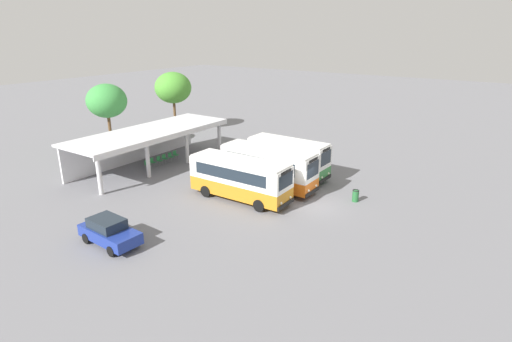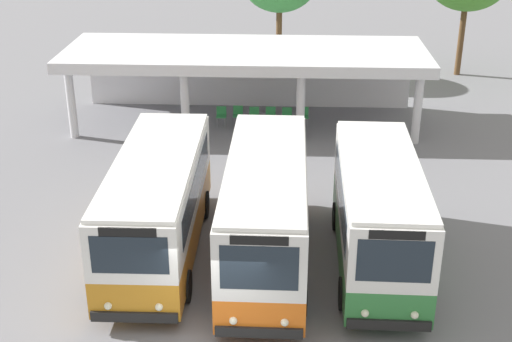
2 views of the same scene
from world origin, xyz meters
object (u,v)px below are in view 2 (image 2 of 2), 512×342
Objects in this scene: city_bus_second_in_row at (266,209)px; waiting_chair_fourth_seat at (271,115)px; waiting_chair_second_from_end at (238,114)px; waiting_chair_middle_seat at (254,115)px; city_bus_nearest_orange at (158,202)px; city_bus_middle_cream at (378,212)px; waiting_chair_fifth_seat at (287,115)px; waiting_chair_end_by_column at (221,114)px; waiting_chair_far_end_seat at (304,115)px.

city_bus_second_in_row is 11.79m from waiting_chair_fourth_seat.
waiting_chair_second_from_end is 0.75m from waiting_chair_middle_seat.
city_bus_second_in_row reaches higher than city_bus_nearest_orange.
city_bus_second_in_row is at bearing -7.74° from city_bus_nearest_orange.
city_bus_middle_cream reaches higher than waiting_chair_fifth_seat.
waiting_chair_fourth_seat is 0.74m from waiting_chair_fifth_seat.
waiting_chair_second_from_end is (-1.64, 11.79, -1.30)m from city_bus_second_in_row.
city_bus_second_in_row is 1.12× the size of city_bus_middle_cream.
city_bus_middle_cream is 8.43× the size of waiting_chair_fifth_seat.
waiting_chair_fifth_seat is at bearing -4.89° from waiting_chair_fourth_seat.
city_bus_middle_cream is at bearing 0.37° from city_bus_second_in_row.
waiting_chair_middle_seat is 1.00× the size of waiting_chair_fifth_seat.
waiting_chair_end_by_column is at bearing 85.72° from city_bus_nearest_orange.
waiting_chair_middle_seat and waiting_chair_far_end_seat have the same top height.
waiting_chair_end_by_column is 1.00× the size of waiting_chair_fourth_seat.
city_bus_nearest_orange is at bearing -101.64° from waiting_chair_middle_seat.
city_bus_middle_cream is at bearing -67.59° from waiting_chair_second_from_end.
waiting_chair_far_end_seat is (0.74, 0.09, 0.00)m from waiting_chair_fifth_seat.
city_bus_middle_cream reaches higher than waiting_chair_middle_seat.
waiting_chair_second_from_end is at bearing 177.20° from waiting_chair_fourth_seat.
waiting_chair_fifth_seat is (1.47, -0.01, 0.00)m from waiting_chair_middle_seat.
waiting_chair_end_by_column is at bearing 115.66° from city_bus_middle_cream.
waiting_chair_end_by_column and waiting_chair_second_from_end have the same top height.
city_bus_nearest_orange is 11.75m from waiting_chair_fourth_seat.
waiting_chair_end_by_column is at bearing -169.47° from waiting_chair_second_from_end.
waiting_chair_fourth_seat is at bearing 106.11° from city_bus_middle_cream.
city_bus_second_in_row is 11.98m from waiting_chair_second_from_end.
city_bus_nearest_orange is 9.32× the size of waiting_chair_second_from_end.
city_bus_middle_cream is 12.97m from waiting_chair_end_by_column.
waiting_chair_fourth_seat is 1.47m from waiting_chair_far_end_seat.
city_bus_middle_cream is at bearing -80.77° from waiting_chair_far_end_seat.
waiting_chair_far_end_seat is at bearing -0.85° from waiting_chair_second_from_end.
city_bus_second_in_row is 9.41× the size of waiting_chair_far_end_seat.
waiting_chair_end_by_column is (-5.59, 11.63, -1.28)m from city_bus_middle_cream.
waiting_chair_fourth_seat is 1.00× the size of waiting_chair_fifth_seat.
waiting_chair_fourth_seat is at bearing 4.21° from waiting_chair_middle_seat.
waiting_chair_fifth_seat is 1.00× the size of waiting_chair_far_end_seat.
city_bus_nearest_orange is 11.91m from waiting_chair_fifth_seat.
waiting_chair_second_from_end is at bearing 82.10° from city_bus_nearest_orange.
city_bus_nearest_orange is 11.53m from waiting_chair_middle_seat.
city_bus_nearest_orange is at bearing -108.65° from waiting_chair_fifth_seat.
city_bus_nearest_orange is 1.11× the size of city_bus_middle_cream.
city_bus_middle_cream is 8.43× the size of waiting_chair_middle_seat.
city_bus_middle_cream is at bearing -77.20° from waiting_chair_fifth_seat.
waiting_chair_fifth_seat is at bearing -0.34° from waiting_chair_middle_seat.
waiting_chair_far_end_seat is at bearing 1.10° from waiting_chair_fourth_seat.
city_bus_second_in_row reaches higher than waiting_chair_fifth_seat.
waiting_chair_middle_seat and waiting_chair_fourth_seat have the same top height.
waiting_chair_middle_seat is 1.00× the size of waiting_chair_far_end_seat.
city_bus_middle_cream is at bearing -73.89° from waiting_chair_fourth_seat.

